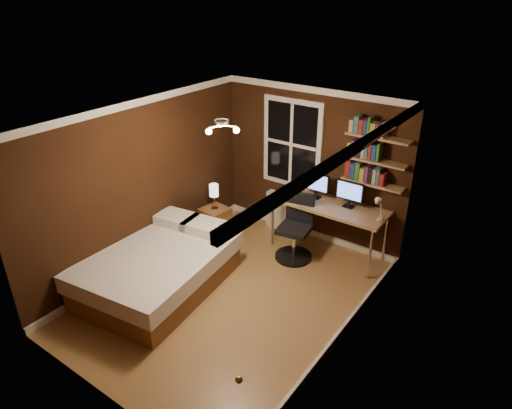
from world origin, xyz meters
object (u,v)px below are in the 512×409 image
Objects in this scene: bedside_lamp at (214,197)px; office_chair at (295,234)px; radiator at (279,211)px; desk at (329,208)px; bed at (160,268)px; monitor_right at (349,194)px; desk_lamp at (379,208)px; nightstand at (215,222)px; monitor_left at (316,186)px.

office_chair is (1.42, 0.23, -0.33)m from bedside_lamp.
radiator is 0.37× the size of desk.
bed is at bearing -124.48° from desk.
monitor_right is 0.58m from desk_lamp.
nightstand is 1.20× the size of monitor_left.
office_chair is at bearing -130.33° from desk.
monitor_left reaches higher than bed.
office_chair is (-0.05, -0.49, -0.65)m from monitor_left.
desk is (1.48, 2.16, 0.48)m from bed.
monitor_right is (2.03, 0.71, 0.32)m from bedside_lamp.
bedside_lamp is 2.18m from monitor_right.
radiator reaches higher than nightstand.
desk is 1.71× the size of office_chair.
bed is 5.36× the size of monitor_right.
bed is 2.65m from monitor_left.
monitor_right is (0.27, 0.09, 0.27)m from desk.
radiator is (0.71, 0.86, -0.40)m from bedside_lamp.
bed is 5.28× the size of bedside_lamp.
office_chair is (1.15, 1.76, 0.09)m from bed.
office_chair is (1.42, 0.23, 0.14)m from nightstand.
desk is 4.05× the size of desk_lamp.
monitor_left is at bearing 180.00° from monitor_right.
nightstand is at bearing 179.42° from office_chair.
monitor_left is 0.82m from office_chair.
office_chair reaches higher than radiator.
monitor_left is 1.12m from desk_lamp.
bedside_lamp is at bearing -160.65° from monitor_right.
monitor_right reaches higher than office_chair.
radiator is at bearing 58.04° from nightstand.
desk_lamp is (2.58, 0.51, 0.34)m from bedside_lamp.
bedside_lamp reaches higher than desk.
bedside_lamp is at bearing -168.81° from desk_lamp.
bed is at bearing -79.75° from bedside_lamp.
radiator is 1.06m from monitor_left.
office_chair is at bearing 49.68° from bed.
office_chair is at bearing -95.89° from monitor_left.
desk_lamp is (0.81, -0.12, 0.28)m from desk.
desk_lamp is at bearing -20.68° from monitor_right.
desk reaches higher than bed.
desk_lamp reaches higher than nightstand.
nightstand is 2.75m from desk_lamp.
bed is at bearing -117.99° from monitor_left.
nightstand is at bearing -160.47° from desk.
nightstand is (-0.28, 1.54, -0.05)m from bed.
bed is at bearing -100.32° from radiator.
desk_lamp is 1.36m from office_chair.
office_chair is at bearing -41.90° from radiator.
bed reaches higher than nightstand.
office_chair reaches higher than bed.
bedside_lamp is at bearing 0.00° from nightstand.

